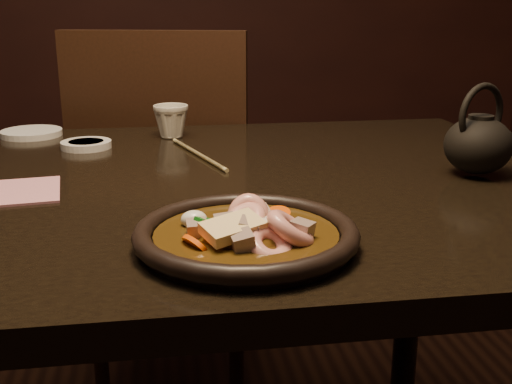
{
  "coord_description": "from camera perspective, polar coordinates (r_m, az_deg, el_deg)",
  "views": [
    {
      "loc": [
        0.14,
        -0.97,
        1.02
      ],
      "look_at": [
        0.25,
        -0.24,
        0.8
      ],
      "focal_mm": 45.0,
      "sensor_mm": 36.0,
      "label": 1
    }
  ],
  "objects": [
    {
      "name": "table",
      "position": [
        1.04,
        -15.87,
        -3.45
      ],
      "size": [
        1.6,
        0.9,
        0.75
      ],
      "color": "black",
      "rests_on": "floor"
    },
    {
      "name": "chair",
      "position": [
        1.69,
        -7.58,
        -0.64
      ],
      "size": [
        0.55,
        0.55,
        0.95
      ],
      "rotation": [
        0.0,
        0.0,
        2.9
      ],
      "color": "black",
      "rests_on": "floor"
    },
    {
      "name": "plate",
      "position": [
        0.73,
        -0.88,
        -3.91
      ],
      "size": [
        0.26,
        0.26,
        0.03
      ],
      "color": "black",
      "rests_on": "table"
    },
    {
      "name": "stirfry",
      "position": [
        0.72,
        -0.67,
        -3.56
      ],
      "size": [
        0.16,
        0.14,
        0.06
      ],
      "color": "#362309",
      "rests_on": "plate"
    },
    {
      "name": "soy_dish",
      "position": [
        1.26,
        -14.86,
        4.1
      ],
      "size": [
        0.09,
        0.09,
        0.01
      ],
      "primitive_type": "cylinder",
      "color": "silver",
      "rests_on": "table"
    },
    {
      "name": "saucer_right",
      "position": [
        1.41,
        -19.33,
        4.98
      ],
      "size": [
        0.12,
        0.12,
        0.01
      ],
      "primitive_type": "cylinder",
      "color": "silver",
      "rests_on": "table"
    },
    {
      "name": "tea_cup",
      "position": [
        1.32,
        -7.55,
        6.36
      ],
      "size": [
        0.08,
        0.08,
        0.07
      ],
      "primitive_type": "imported",
      "rotation": [
        0.0,
        0.0,
        0.2
      ],
      "color": "beige",
      "rests_on": "table"
    },
    {
      "name": "chopsticks",
      "position": [
        1.16,
        -5.16,
        3.38
      ],
      "size": [
        0.08,
        0.25,
        0.01
      ],
      "rotation": [
        0.0,
        0.0,
        0.3
      ],
      "color": "tan",
      "rests_on": "table"
    },
    {
      "name": "napkin",
      "position": [
        1.0,
        -20.89,
        -0.01
      ],
      "size": [
        0.15,
        0.15,
        0.0
      ],
      "primitive_type": "cube",
      "rotation": [
        0.0,
        0.0,
        0.13
      ],
      "color": "#B7717C",
      "rests_on": "table"
    },
    {
      "name": "teapot",
      "position": [
        1.08,
        19.2,
        4.22
      ],
      "size": [
        0.13,
        0.11,
        0.14
      ],
      "rotation": [
        0.0,
        0.0,
        0.42
      ],
      "color": "black",
      "rests_on": "table"
    }
  ]
}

